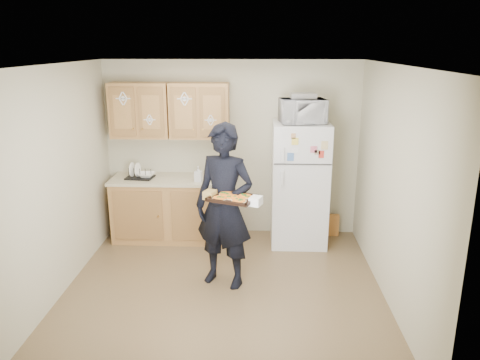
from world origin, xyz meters
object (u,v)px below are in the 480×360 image
Objects in this scene: microwave at (302,111)px; dish_rack at (140,173)px; refrigerator at (299,184)px; baking_tray at (232,199)px; person at (224,207)px.

dish_rack is at bearing 167.84° from microwave.
refrigerator reaches higher than baking_tray.
microwave reaches higher than dish_rack.
dish_rack is (-2.22, 0.08, -0.89)m from microwave.
person is 1.80m from dish_rack.
microwave is (0.84, 1.46, 0.73)m from baking_tray.
refrigerator is 1.75m from baking_tray.
dish_rack is (-2.22, 0.03, 0.12)m from refrigerator.
refrigerator is at bearing 79.93° from microwave.
dish_rack is at bearing 152.96° from baking_tray.
microwave is at bearing 72.56° from person.
baking_tray is 0.82× the size of microwave.
dish_rack is at bearing 179.13° from refrigerator.
refrigerator is 4.68× the size of dish_rack.
microwave is at bearing -90.07° from refrigerator.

